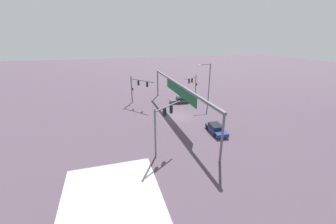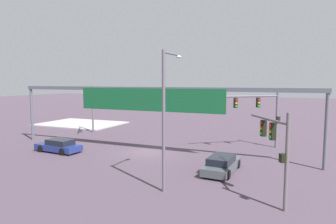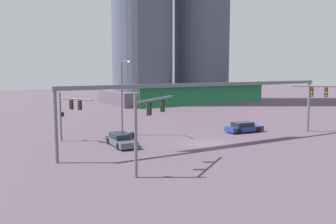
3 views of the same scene
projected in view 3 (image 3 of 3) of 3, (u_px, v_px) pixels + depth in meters
The scene contains 8 objects.
ground_plane at pixel (207, 144), 36.16m from camera, with size 216.17×216.17×0.00m, color #514150.
traffic_signal_near_corner at pixel (332, 101), 35.88m from camera, with size 3.20×4.16×6.06m.
traffic_signal_opposite_side at pixel (146, 118), 26.01m from camera, with size 5.39×3.94×5.75m.
traffic_signal_cross_street at pixel (69, 109), 36.61m from camera, with size 2.38×4.03×5.04m.
streetlamp_curved_arm at pixel (123, 92), 40.03m from camera, with size 0.31×2.63×8.38m.
overhead_sign_gantry at pixel (208, 92), 35.52m from camera, with size 29.73×0.43×6.07m.
sedan_car_approaching at pixel (244, 127), 42.69m from camera, with size 4.55×2.07×1.21m.
sedan_car_waiting_far at pixel (121, 140), 35.15m from camera, with size 2.05×4.77×1.21m.
Camera 3 is at (-21.04, -28.88, 7.46)m, focal length 38.88 mm.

